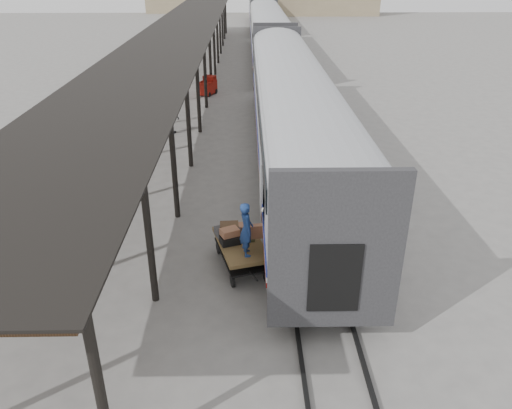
{
  "coord_description": "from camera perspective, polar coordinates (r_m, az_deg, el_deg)",
  "views": [
    {
      "loc": [
        1.25,
        -13.36,
        8.56
      ],
      "look_at": [
        1.5,
        0.5,
        1.7
      ],
      "focal_mm": 35.0,
      "sensor_mm": 36.0,
      "label": 1
    }
  ],
  "objects": [
    {
      "name": "ground",
      "position": [
        15.92,
        -5.4,
        -6.34
      ],
      "size": [
        160.0,
        160.0,
        0.0
      ],
      "primitive_type": "plane",
      "color": "slate",
      "rests_on": "ground"
    },
    {
      "name": "porter",
      "position": [
        14.13,
        -1.1,
        -2.84
      ],
      "size": [
        0.49,
        0.65,
        1.63
      ],
      "primitive_type": "imported",
      "rotation": [
        0.0,
        0.0,
        1.74
      ],
      "color": "navy",
      "rests_on": "baggage_cart"
    },
    {
      "name": "baggage_cart",
      "position": [
        15.21,
        -1.76,
        -5.03
      ],
      "size": [
        1.84,
        2.64,
        0.86
      ],
      "rotation": [
        0.0,
        0.0,
        0.27
      ],
      "color": "brown",
      "rests_on": "ground"
    },
    {
      "name": "suitcase_stack",
      "position": [
        15.29,
        -2.75,
        -3.17
      ],
      "size": [
        1.27,
        1.28,
        0.45
      ],
      "rotation": [
        0.0,
        0.0,
        0.27
      ],
      "color": "#3E3E41",
      "rests_on": "baggage_cart"
    },
    {
      "name": "train",
      "position": [
        47.56,
        1.4,
        19.23
      ],
      "size": [
        3.45,
        76.01,
        4.01
      ],
      "color": "silver",
      "rests_on": "ground"
    },
    {
      "name": "luggage_tug",
      "position": [
        35.72,
        -5.55,
        13.29
      ],
      "size": [
        1.34,
        1.64,
        1.25
      ],
      "rotation": [
        0.0,
        0.0,
        -0.41
      ],
      "color": "maroon",
      "rests_on": "ground"
    },
    {
      "name": "canopy",
      "position": [
        37.92,
        -8.54,
        19.16
      ],
      "size": [
        4.9,
        64.3,
        4.15
      ],
      "color": "#422B19",
      "rests_on": "ground"
    },
    {
      "name": "pedestrian",
      "position": [
        27.55,
        -9.71,
        9.74
      ],
      "size": [
        1.1,
        0.81,
        1.74
      ],
      "primitive_type": "imported",
      "rotation": [
        0.0,
        0.0,
        2.71
      ],
      "color": "black",
      "rests_on": "ground"
    },
    {
      "name": "rails",
      "position": [
        48.16,
        1.36,
        16.15
      ],
      "size": [
        1.54,
        150.0,
        0.12
      ],
      "color": "black",
      "rests_on": "ground"
    }
  ]
}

